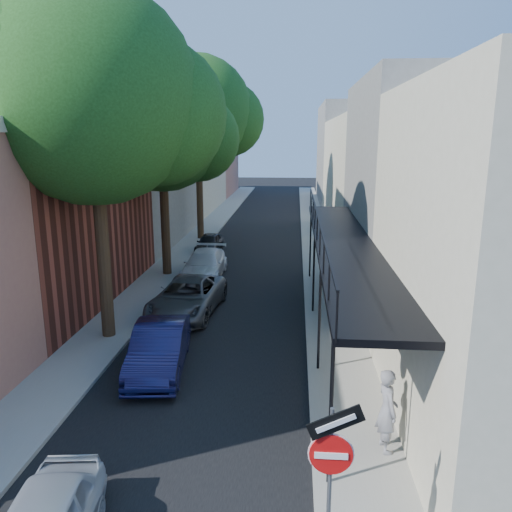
% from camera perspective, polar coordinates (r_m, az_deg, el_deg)
% --- Properties ---
extents(road_surface, '(6.00, 64.00, 0.01)m').
position_cam_1_polar(road_surface, '(36.40, 0.46, 2.75)').
color(road_surface, black).
rests_on(road_surface, ground).
extents(sidewalk_left, '(2.00, 64.00, 0.12)m').
position_cam_1_polar(sidewalk_left, '(36.89, -5.76, 2.91)').
color(sidewalk_left, gray).
rests_on(sidewalk_left, ground).
extents(sidewalk_right, '(2.00, 64.00, 0.12)m').
position_cam_1_polar(sidewalk_right, '(36.33, 6.77, 2.72)').
color(sidewalk_right, gray).
rests_on(sidewalk_right, ground).
extents(buildings_left, '(10.10, 59.10, 12.00)m').
position_cam_1_polar(buildings_left, '(36.47, -14.65, 10.15)').
color(buildings_left, '#B1735B').
rests_on(buildings_left, ground).
extents(buildings_right, '(9.80, 55.00, 10.00)m').
position_cam_1_polar(buildings_right, '(35.82, 15.11, 9.24)').
color(buildings_right, beige).
rests_on(buildings_right, ground).
extents(sign_post, '(0.89, 0.17, 2.99)m').
position_cam_1_polar(sign_post, '(8.19, 8.60, -22.15)').
color(sign_post, '#595B60').
rests_on(sign_post, ground).
extents(oak_near, '(7.48, 6.80, 11.42)m').
position_cam_1_polar(oak_near, '(17.03, -16.49, 16.62)').
color(oak_near, '#352315').
rests_on(oak_near, ground).
extents(oak_mid, '(6.60, 6.00, 10.20)m').
position_cam_1_polar(oak_mid, '(24.64, -9.75, 13.92)').
color(oak_mid, '#352315').
rests_on(oak_mid, ground).
extents(oak_far, '(7.70, 7.00, 11.90)m').
position_cam_1_polar(oak_far, '(33.50, -5.83, 15.93)').
color(oak_far, '#352315').
rests_on(oak_far, ground).
extents(parked_car_b, '(1.93, 4.34, 1.38)m').
position_cam_1_polar(parked_car_b, '(15.28, -11.01, -10.30)').
color(parked_car_b, '#14143F').
rests_on(parked_car_b, ground).
extents(parked_car_c, '(2.67, 5.11, 1.37)m').
position_cam_1_polar(parked_car_c, '(19.74, -7.84, -4.65)').
color(parked_car_c, '#4E5055').
rests_on(parked_car_c, ground).
extents(parked_car_d, '(1.91, 4.62, 1.34)m').
position_cam_1_polar(parked_car_d, '(24.57, -5.91, -1.01)').
color(parked_car_d, white).
rests_on(parked_car_d, ground).
extents(parked_car_e, '(1.49, 3.33, 1.11)m').
position_cam_1_polar(parked_car_e, '(30.18, -5.37, 1.51)').
color(parked_car_e, black).
rests_on(parked_car_e, ground).
extents(pedestrian, '(0.56, 0.75, 1.88)m').
position_cam_1_polar(pedestrian, '(11.57, 14.76, -16.68)').
color(pedestrian, gray).
rests_on(pedestrian, sidewalk_right).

